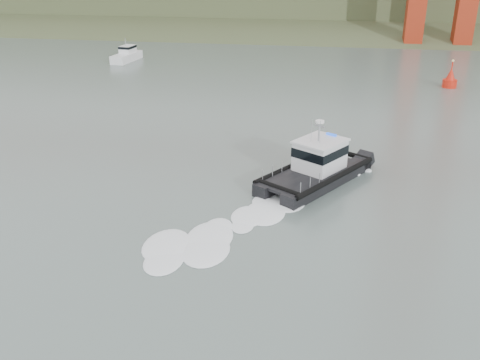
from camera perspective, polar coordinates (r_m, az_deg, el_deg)
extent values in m
plane|color=#52625D|center=(27.41, -1.19, -10.69)|extent=(400.00, 400.00, 0.00)
cube|color=#41512E|center=(115.38, 7.56, 15.64)|extent=(500.00, 44.72, 16.25)
cube|color=black|center=(39.15, 6.58, 0.76)|extent=(6.21, 8.76, 1.06)
cube|color=black|center=(37.94, 9.47, -0.18)|extent=(6.21, 8.76, 1.06)
cube|color=black|center=(38.03, 7.66, 0.69)|extent=(7.49, 8.94, 0.22)
cube|color=silver|center=(38.30, 8.51, 2.61)|extent=(3.94, 4.09, 2.02)
cube|color=black|center=(38.17, 8.54, 3.12)|extent=(4.01, 4.17, 0.66)
cube|color=silver|center=(37.93, 8.61, 4.14)|extent=(4.18, 4.34, 0.14)
cylinder|color=gray|center=(37.49, 8.45, 5.08)|extent=(0.14, 0.14, 1.58)
cylinder|color=white|center=(37.26, 8.51, 6.17)|extent=(0.62, 0.62, 0.16)
cube|color=white|center=(82.78, -12.00, 12.66)|extent=(2.94, 6.50, 1.25)
cube|color=white|center=(83.05, -11.89, 13.44)|extent=(2.00, 2.71, 1.25)
cube|color=black|center=(82.98, -11.91, 13.72)|extent=(2.06, 2.77, 0.37)
cylinder|color=gray|center=(82.41, -12.13, 14.15)|extent=(0.08, 0.08, 1.25)
cylinder|color=red|center=(69.87, 21.43, 9.49)|extent=(1.69, 1.69, 1.12)
cone|color=red|center=(69.64, 21.57, 10.38)|extent=(1.31, 1.31, 1.69)
cylinder|color=red|center=(69.43, 21.71, 11.28)|extent=(0.15, 0.15, 0.94)
sphere|color=#E5D87F|center=(69.32, 21.78, 11.73)|extent=(0.28, 0.28, 0.28)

